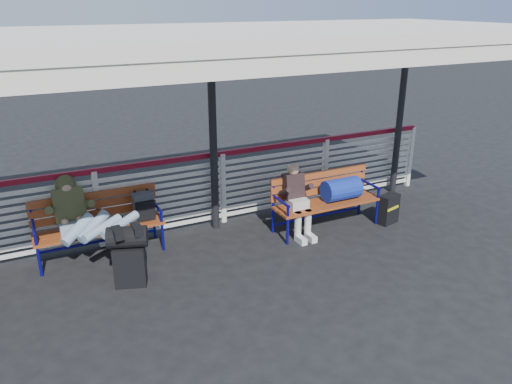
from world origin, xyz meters
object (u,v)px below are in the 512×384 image
companion_person (297,199)px  bench_left (109,216)px  traveler_man (90,221)px  luggage_stack (129,254)px  bench_right (333,192)px  suitcase_side (388,209)px

companion_person → bench_left: bearing=166.1°
bench_left → traveler_man: (-0.31, -0.37, 0.13)m
luggage_stack → bench_right: 3.42m
luggage_stack → bench_right: bearing=25.0°
bench_left → suitcase_side: (4.35, -0.98, -0.33)m
suitcase_side → companion_person: bearing=153.9°
luggage_stack → traveler_man: size_ratio=0.52×
luggage_stack → bench_left: (-0.04, 1.03, 0.13)m
luggage_stack → companion_person: (2.71, 0.35, 0.14)m
bench_left → suitcase_side: bearing=-12.7°
bench_right → companion_person: bearing=-179.7°
bench_left → bench_right: same height
bench_right → traveler_man: bearing=175.3°
companion_person → luggage_stack: bearing=-172.6°
suitcase_side → bench_left: bearing=151.8°
traveler_man → bench_right: bearing=-4.7°
luggage_stack → suitcase_side: size_ratio=1.67×
luggage_stack → bench_right: size_ratio=0.46×
luggage_stack → companion_person: bearing=26.4°
luggage_stack → suitcase_side: (4.31, 0.06, -0.20)m
bench_left → companion_person: 2.83m
companion_person → bench_right: bearing=0.3°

